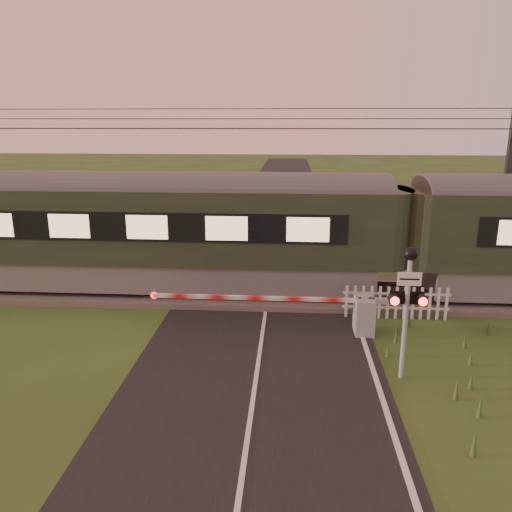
# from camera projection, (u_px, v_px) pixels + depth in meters

# --- Properties ---
(ground) EXTENTS (160.00, 160.00, 0.00)m
(ground) POSITION_uv_depth(u_px,v_px,m) (254.00, 394.00, 10.82)
(ground) COLOR #2D4219
(ground) RESTS_ON ground
(road) EXTENTS (6.00, 140.00, 0.03)m
(road) POSITION_uv_depth(u_px,v_px,m) (254.00, 400.00, 10.59)
(road) COLOR black
(road) RESTS_ON ground
(track_bed) EXTENTS (140.00, 3.40, 0.39)m
(track_bed) POSITION_uv_depth(u_px,v_px,m) (268.00, 292.00, 17.06)
(track_bed) COLOR #47423D
(track_bed) RESTS_ON ground
(overhead_wires) EXTENTS (120.00, 0.62, 0.62)m
(overhead_wires) POSITION_uv_depth(u_px,v_px,m) (269.00, 121.00, 15.57)
(overhead_wires) COLOR black
(overhead_wires) RESTS_ON ground
(train) EXTENTS (40.87, 2.82, 3.80)m
(train) POSITION_uv_depth(u_px,v_px,m) (402.00, 234.00, 16.20)
(train) COLOR slate
(train) RESTS_ON ground
(boom_gate) EXTENTS (6.95, 0.80, 1.06)m
(boom_gate) POSITION_uv_depth(u_px,v_px,m) (351.00, 313.00, 13.84)
(boom_gate) COLOR gray
(boom_gate) RESTS_ON ground
(crossing_signal) EXTENTS (0.79, 0.34, 3.12)m
(crossing_signal) POSITION_uv_depth(u_px,v_px,m) (408.00, 290.00, 10.97)
(crossing_signal) COLOR gray
(crossing_signal) RESTS_ON ground
(picket_fence) EXTENTS (3.17, 0.08, 1.00)m
(picket_fence) POSITION_uv_depth(u_px,v_px,m) (396.00, 303.00, 14.85)
(picket_fence) COLOR silver
(picket_fence) RESTS_ON ground
(catenary_mast) EXTENTS (0.20, 2.45, 6.37)m
(catenary_mast) POSITION_uv_depth(u_px,v_px,m) (506.00, 191.00, 17.76)
(catenary_mast) COLOR #2D2D30
(catenary_mast) RESTS_ON ground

